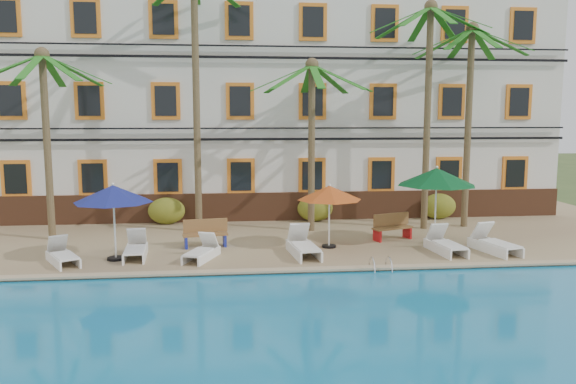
{
  "coord_description": "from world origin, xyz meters",
  "views": [
    {
      "loc": [
        -1.93,
        -16.41,
        4.65
      ],
      "look_at": [
        0.07,
        3.0,
        2.0
      ],
      "focal_mm": 35.0,
      "sensor_mm": 36.0,
      "label": 1
    }
  ],
  "objects": [
    {
      "name": "lounger_e",
      "position": [
        4.96,
        0.75,
        0.54
      ],
      "size": [
        0.86,
        1.93,
        0.88
      ],
      "color": "white",
      "rests_on": "pool_deck"
    },
    {
      "name": "hotel_building",
      "position": [
        0.0,
        9.98,
        5.37
      ],
      "size": [
        25.4,
        6.44,
        10.22
      ],
      "color": "silver",
      "rests_on": "pool_deck"
    },
    {
      "name": "palm_c",
      "position": [
        1.15,
        4.73,
        4.57
      ],
      "size": [
        4.61,
        4.61,
        6.55
      ],
      "color": "brown",
      "rests_on": "pool_deck"
    },
    {
      "name": "shrub_left",
      "position": [
        -4.56,
        6.6,
        0.8
      ],
      "size": [
        1.5,
        0.9,
        1.1
      ],
      "primitive_type": "ellipsoid",
      "color": "#265618",
      "rests_on": "pool_deck"
    },
    {
      "name": "lounger_a",
      "position": [
        -6.98,
        0.59,
        0.51
      ],
      "size": [
        1.38,
        1.79,
        0.81
      ],
      "color": "white",
      "rests_on": "pool_deck"
    },
    {
      "name": "lounger_d",
      "position": [
        0.34,
        0.88,
        0.56
      ],
      "size": [
        0.95,
        2.09,
        0.95
      ],
      "color": "white",
      "rests_on": "pool_deck"
    },
    {
      "name": "pool_coping",
      "position": [
        0.0,
        -0.9,
        0.28
      ],
      "size": [
        30.0,
        0.35,
        0.06
      ],
      "primitive_type": "cube",
      "color": "tan",
      "rests_on": "pool_deck"
    },
    {
      "name": "lounger_c",
      "position": [
        -2.85,
        0.68,
        0.5
      ],
      "size": [
        1.16,
        1.76,
        0.78
      ],
      "color": "white",
      "rests_on": "pool_deck"
    },
    {
      "name": "umbrella_red",
      "position": [
        1.34,
        1.88,
        2.1
      ],
      "size": [
        2.16,
        2.16,
        2.17
      ],
      "color": "black",
      "rests_on": "pool_deck"
    },
    {
      "name": "umbrella_green",
      "position": [
        5.09,
        2.04,
        2.57
      ],
      "size": [
        2.72,
        2.72,
        2.72
      ],
      "color": "black",
      "rests_on": "pool_deck"
    },
    {
      "name": "palm_e",
      "position": [
        7.39,
        4.91,
        5.4
      ],
      "size": [
        4.61,
        4.61,
        7.98
      ],
      "color": "brown",
      "rests_on": "pool_deck"
    },
    {
      "name": "palm_a",
      "position": [
        -8.36,
        4.17,
        4.69
      ],
      "size": [
        4.61,
        4.61,
        6.76
      ],
      "color": "brown",
      "rests_on": "pool_deck"
    },
    {
      "name": "palm_d",
      "position": [
        5.63,
        4.67,
        5.82
      ],
      "size": [
        4.61,
        4.61,
        8.72
      ],
      "color": "brown",
      "rests_on": "pool_deck"
    },
    {
      "name": "shrub_mid",
      "position": [
        1.59,
        6.6,
        0.8
      ],
      "size": [
        1.5,
        0.9,
        1.1
      ],
      "primitive_type": "ellipsoid",
      "color": "#265618",
      "rests_on": "pool_deck"
    },
    {
      "name": "pool_deck",
      "position": [
        0.0,
        5.0,
        0.12
      ],
      "size": [
        30.0,
        12.0,
        0.25
      ],
      "primitive_type": "cube",
      "color": "tan",
      "rests_on": "ground"
    },
    {
      "name": "shrub_right",
      "position": [
        6.96,
        6.6,
        0.8
      ],
      "size": [
        1.5,
        0.9,
        1.1
      ],
      "primitive_type": "ellipsoid",
      "color": "#265618",
      "rests_on": "pool_deck"
    },
    {
      "name": "ground",
      "position": [
        0.0,
        0.0,
        0.0
      ],
      "size": [
        100.0,
        100.0,
        0.0
      ],
      "primitive_type": "plane",
      "color": "#384C23",
      "rests_on": "ground"
    },
    {
      "name": "lounger_b",
      "position": [
        -4.92,
        1.14,
        0.53
      ],
      "size": [
        0.78,
        1.85,
        0.85
      ],
      "color": "white",
      "rests_on": "pool_deck"
    },
    {
      "name": "pool_ladder",
      "position": [
        2.35,
        -1.0,
        0.25
      ],
      "size": [
        0.54,
        0.74,
        0.74
      ],
      "color": "silver",
      "rests_on": "ground"
    },
    {
      "name": "swimming_pool",
      "position": [
        0.0,
        -7.0,
        0.1
      ],
      "size": [
        26.0,
        12.0,
        0.2
      ],
      "primitive_type": "cube",
      "color": "#1676A8",
      "rests_on": "ground"
    },
    {
      "name": "umbrella_blue",
      "position": [
        -5.49,
        0.92,
        2.29
      ],
      "size": [
        2.39,
        2.39,
        2.4
      ],
      "color": "black",
      "rests_on": "pool_deck"
    },
    {
      "name": "lounger_f",
      "position": [
        6.58,
        0.67,
        0.55
      ],
      "size": [
        1.11,
        2.06,
        0.92
      ],
      "color": "white",
      "rests_on": "pool_deck"
    },
    {
      "name": "bench_right",
      "position": [
        3.79,
        2.88,
        0.72
      ],
      "size": [
        1.57,
        0.95,
        0.93
      ],
      "color": "olive",
      "rests_on": "pool_deck"
    },
    {
      "name": "bench_left",
      "position": [
        -2.82,
        2.41,
        0.72
      ],
      "size": [
        1.55,
        0.69,
        0.93
      ],
      "color": "olive",
      "rests_on": "pool_deck"
    },
    {
      "name": "palm_b",
      "position": [
        -3.16,
        5.03,
        6.49
      ],
      "size": [
        4.61,
        4.61,
        9.91
      ],
      "color": "brown",
      "rests_on": "pool_deck"
    }
  ]
}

